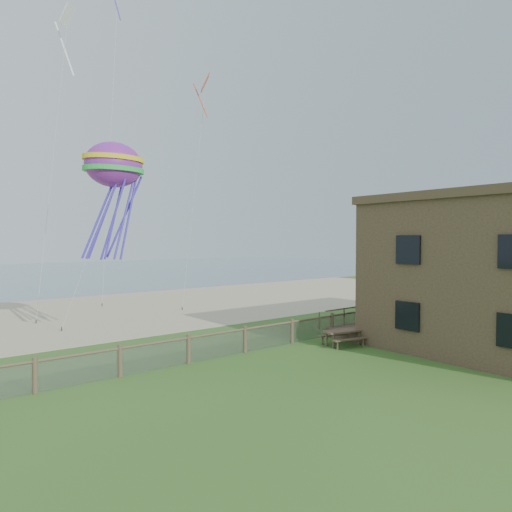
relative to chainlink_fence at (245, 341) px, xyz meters
name	(u,v)px	position (x,y,z in m)	size (l,w,h in m)	color
ground	(345,385)	(0.00, -6.00, -0.55)	(160.00, 160.00, 0.00)	#2F5E20
sand_beach	(113,311)	(0.00, 16.00, -0.55)	(72.00, 20.00, 0.02)	tan
ocean	(1,275)	(0.00, 60.00, -0.55)	(160.00, 68.00, 0.02)	slate
chainlink_fence	(245,341)	(0.00, 0.00, 0.00)	(36.20, 0.20, 1.25)	brown
motel_deck	(419,320)	(13.00, -1.00, -0.30)	(15.00, 2.00, 0.50)	brown
picnic_table	(343,337)	(4.72, -1.86, -0.13)	(2.00, 1.51, 0.85)	brown
octopus_kite	(114,198)	(-3.18, 7.54, 6.99)	(3.36, 2.37, 6.92)	#E52442
kite_white	(67,35)	(-4.77, 10.09, 16.15)	(1.17, 0.70, 3.25)	white
kite_red	(205,91)	(3.70, 9.13, 14.51)	(1.20, 0.70, 2.31)	#CF4A24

